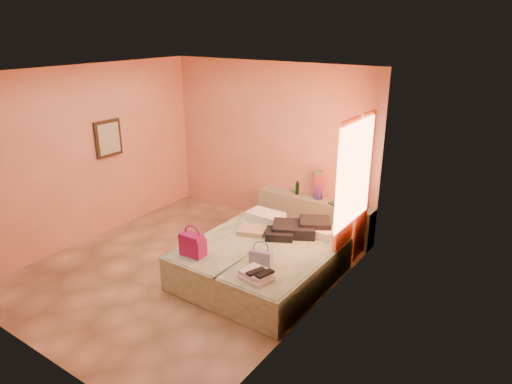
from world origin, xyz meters
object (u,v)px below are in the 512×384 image
(flower_vase, at_px, (359,200))
(towel_stack, at_px, (256,276))
(headboard_ledge, at_px, (313,216))
(bed_left, at_px, (235,254))
(green_book, at_px, (334,204))
(blue_handbag, at_px, (261,257))
(magenta_handbag, at_px, (193,244))
(bed_right, at_px, (288,272))
(water_bottle, at_px, (297,188))

(flower_vase, height_order, towel_stack, flower_vase)
(headboard_ledge, xyz_separation_m, bed_left, (-0.38, -1.70, -0.08))
(green_book, bearing_deg, blue_handbag, -69.78)
(green_book, bearing_deg, magenta_handbag, -89.66)
(bed_right, bearing_deg, magenta_handbag, -145.97)
(water_bottle, distance_m, magenta_handbag, 2.42)
(bed_left, height_order, towel_stack, towel_stack)
(bed_left, relative_size, blue_handbag, 7.14)
(bed_right, height_order, green_book, green_book)
(magenta_handbag, bearing_deg, blue_handbag, 17.52)
(bed_left, distance_m, green_book, 1.85)
(bed_left, distance_m, magenta_handbag, 0.82)
(bed_left, relative_size, towel_stack, 5.71)
(headboard_ledge, height_order, magenta_handbag, magenta_handbag)
(blue_handbag, bearing_deg, water_bottle, 93.91)
(headboard_ledge, bearing_deg, bed_right, -72.84)
(green_book, xyz_separation_m, towel_stack, (0.13, -2.37, -0.11))
(blue_handbag, bearing_deg, magenta_handbag, -173.62)
(headboard_ledge, bearing_deg, green_book, -8.93)
(headboard_ledge, distance_m, bed_right, 1.78)
(water_bottle, bearing_deg, bed_right, -63.32)
(flower_vase, distance_m, magenta_handbag, 2.75)
(bed_right, distance_m, water_bottle, 1.98)
(green_book, bearing_deg, bed_left, -93.30)
(bed_left, height_order, blue_handbag, blue_handbag)
(water_bottle, bearing_deg, bed_left, -91.44)
(flower_vase, distance_m, towel_stack, 2.48)
(headboard_ledge, xyz_separation_m, flower_vase, (0.77, 0.02, 0.45))
(bed_right, relative_size, magenta_handbag, 6.08)
(green_book, xyz_separation_m, flower_vase, (0.39, 0.08, 0.11))
(towel_stack, bearing_deg, bed_right, 88.81)
(magenta_handbag, distance_m, blue_handbag, 0.92)
(water_bottle, bearing_deg, towel_stack, -70.95)
(water_bottle, height_order, towel_stack, water_bottle)
(bed_right, xyz_separation_m, towel_stack, (-0.02, -0.73, 0.30))
(bed_right, distance_m, blue_handbag, 0.55)
(bed_left, height_order, bed_right, same)
(headboard_ledge, bearing_deg, bed_left, -102.44)
(bed_right, bearing_deg, bed_left, -179.75)
(bed_left, relative_size, green_book, 12.46)
(headboard_ledge, xyz_separation_m, water_bottle, (-0.33, 0.01, 0.44))
(flower_vase, xyz_separation_m, magenta_handbag, (-1.29, -2.42, -0.12))
(bed_left, bearing_deg, bed_right, 0.25)
(blue_handbag, bearing_deg, towel_stack, -77.59)
(flower_vase, relative_size, blue_handbag, 0.92)
(green_book, height_order, flower_vase, flower_vase)
(bed_left, distance_m, water_bottle, 1.78)
(headboard_ledge, distance_m, towel_stack, 2.50)
(bed_right, bearing_deg, blue_handbag, -115.80)
(magenta_handbag, bearing_deg, flower_vase, 59.21)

